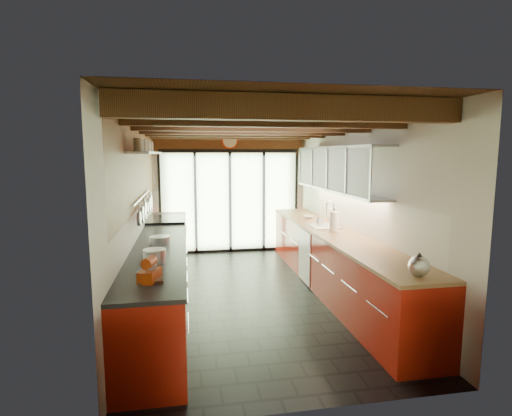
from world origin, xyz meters
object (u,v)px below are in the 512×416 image
stand_mixer (150,271)px  bowl (309,217)px  kettle (419,265)px  paper_towel (334,222)px  soap_bottle (320,219)px

stand_mixer → bowl: bearing=51.4°
kettle → bowl: bearing=90.0°
stand_mixer → kettle: kettle is taller
paper_towel → soap_bottle: 0.66m
paper_towel → bowl: (0.00, 1.24, -0.13)m
kettle → bowl: kettle is taller
stand_mixer → kettle: size_ratio=1.03×
stand_mixer → kettle: bearing=-6.6°
paper_towel → bowl: 1.25m
paper_towel → stand_mixer: bearing=-142.7°
kettle → soap_bottle: size_ratio=1.67×
bowl → kettle: bearing=-90.0°
stand_mixer → kettle: 2.56m
kettle → bowl: (0.00, 3.47, -0.08)m
bowl → paper_towel: bearing=-90.0°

